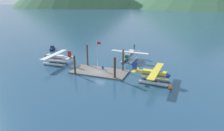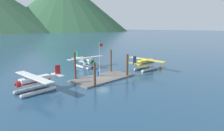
{
  "view_description": "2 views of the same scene",
  "coord_description": "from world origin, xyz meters",
  "px_view_note": "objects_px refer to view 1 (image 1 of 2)",
  "views": [
    {
      "loc": [
        17.47,
        -39.12,
        16.06
      ],
      "look_at": [
        2.36,
        1.99,
        1.34
      ],
      "focal_mm": 31.37,
      "sensor_mm": 36.0,
      "label": 1
    },
    {
      "loc": [
        -25.31,
        -27.73,
        10.37
      ],
      "look_at": [
        2.43,
        -0.22,
        2.42
      ],
      "focal_mm": 30.35,
      "sensor_mm": 36.0,
      "label": 2
    }
  ],
  "objects_px": {
    "flagpole": "(98,53)",
    "mooring_buoy": "(170,87)",
    "seaplane_white_port_fwd": "(56,58)",
    "seaplane_silver_bow_right": "(130,56)",
    "boat_navy_open_west": "(52,48)",
    "fuel_drum": "(103,67)",
    "seaplane_yellow_stbd_aft": "(154,75)"
  },
  "relations": [
    {
      "from": "flagpole",
      "to": "mooring_buoy",
      "type": "bearing_deg",
      "value": -13.55
    },
    {
      "from": "mooring_buoy",
      "to": "seaplane_white_port_fwd",
      "type": "distance_m",
      "value": 29.96
    },
    {
      "from": "seaplane_silver_bow_right",
      "to": "boat_navy_open_west",
      "type": "distance_m",
      "value": 28.33
    },
    {
      "from": "mooring_buoy",
      "to": "seaplane_white_port_fwd",
      "type": "bearing_deg",
      "value": 169.55
    },
    {
      "from": "fuel_drum",
      "to": "mooring_buoy",
      "type": "xyz_separation_m",
      "value": [
        16.12,
        -5.4,
        -0.35
      ]
    },
    {
      "from": "fuel_drum",
      "to": "seaplane_yellow_stbd_aft",
      "type": "xyz_separation_m",
      "value": [
        12.72,
        -3.24,
        0.84
      ]
    },
    {
      "from": "seaplane_yellow_stbd_aft",
      "to": "boat_navy_open_west",
      "type": "relative_size",
      "value": 2.41
    },
    {
      "from": "fuel_drum",
      "to": "mooring_buoy",
      "type": "bearing_deg",
      "value": -18.53
    },
    {
      "from": "flagpole",
      "to": "fuel_drum",
      "type": "height_order",
      "value": "flagpole"
    },
    {
      "from": "flagpole",
      "to": "fuel_drum",
      "type": "relative_size",
      "value": 8.0
    },
    {
      "from": "mooring_buoy",
      "to": "seaplane_silver_bow_right",
      "type": "distance_m",
      "value": 19.14
    },
    {
      "from": "seaplane_white_port_fwd",
      "to": "mooring_buoy",
      "type": "bearing_deg",
      "value": -10.45
    },
    {
      "from": "fuel_drum",
      "to": "seaplane_silver_bow_right",
      "type": "distance_m",
      "value": 10.32
    },
    {
      "from": "flagpole",
      "to": "seaplane_white_port_fwd",
      "type": "xyz_separation_m",
      "value": [
        -12.71,
        1.4,
        -3.03
      ]
    },
    {
      "from": "fuel_drum",
      "to": "flagpole",
      "type": "bearing_deg",
      "value": -113.59
    },
    {
      "from": "flagpole",
      "to": "seaplane_white_port_fwd",
      "type": "height_order",
      "value": "flagpole"
    },
    {
      "from": "seaplane_white_port_fwd",
      "to": "boat_navy_open_west",
      "type": "distance_m",
      "value": 16.83
    },
    {
      "from": "seaplane_white_port_fwd",
      "to": "boat_navy_open_west",
      "type": "relative_size",
      "value": 2.41
    },
    {
      "from": "seaplane_silver_bow_right",
      "to": "boat_navy_open_west",
      "type": "height_order",
      "value": "seaplane_silver_bow_right"
    },
    {
      "from": "seaplane_white_port_fwd",
      "to": "flagpole",
      "type": "bearing_deg",
      "value": -6.29
    },
    {
      "from": "boat_navy_open_west",
      "to": "seaplane_white_port_fwd",
      "type": "bearing_deg",
      "value": -50.54
    },
    {
      "from": "mooring_buoy",
      "to": "fuel_drum",
      "type": "bearing_deg",
      "value": 161.47
    },
    {
      "from": "seaplane_yellow_stbd_aft",
      "to": "boat_navy_open_west",
      "type": "xyz_separation_m",
      "value": [
        -36.71,
        16.24,
        -1.09
      ]
    },
    {
      "from": "flagpole",
      "to": "seaplane_yellow_stbd_aft",
      "type": "relative_size",
      "value": 0.67
    },
    {
      "from": "fuel_drum",
      "to": "seaplane_white_port_fwd",
      "type": "relative_size",
      "value": 0.08
    },
    {
      "from": "seaplane_white_port_fwd",
      "to": "boat_navy_open_west",
      "type": "bearing_deg",
      "value": 129.46
    },
    {
      "from": "seaplane_silver_bow_right",
      "to": "mooring_buoy",
      "type": "bearing_deg",
      "value": -50.98
    },
    {
      "from": "mooring_buoy",
      "to": "boat_navy_open_west",
      "type": "xyz_separation_m",
      "value": [
        -40.11,
        18.4,
        0.1
      ]
    },
    {
      "from": "flagpole",
      "to": "mooring_buoy",
      "type": "relative_size",
      "value": 8.98
    },
    {
      "from": "fuel_drum",
      "to": "seaplane_silver_bow_right",
      "type": "height_order",
      "value": "seaplane_silver_bow_right"
    },
    {
      "from": "seaplane_silver_bow_right",
      "to": "boat_navy_open_west",
      "type": "bearing_deg",
      "value": 172.78
    },
    {
      "from": "boat_navy_open_west",
      "to": "mooring_buoy",
      "type": "bearing_deg",
      "value": -24.64
    }
  ]
}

